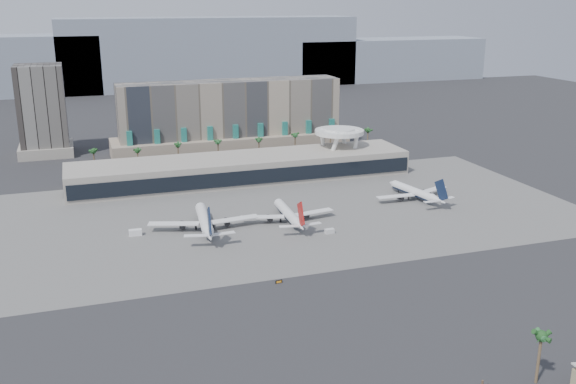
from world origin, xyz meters
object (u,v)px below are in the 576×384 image
object	(u,v)px
service_vehicle_b	(330,231)
service_vehicle_a	(135,233)
airliner_right	(415,192)
airliner_centre	(288,214)
taxiway_sign	(279,282)
airliner_left	(205,220)

from	to	relation	value
service_vehicle_b	service_vehicle_a	bearing A→B (deg)	159.54
airliner_right	service_vehicle_a	bearing A→B (deg)	172.72
airliner_centre	service_vehicle_b	xyz separation A→B (m)	(10.96, -17.75, -2.64)
airliner_centre	airliner_right	xyz separation A→B (m)	(64.44, 11.03, -0.06)
service_vehicle_b	taxiway_sign	world-z (taller)	service_vehicle_b
airliner_centre	service_vehicle_b	bearing A→B (deg)	-56.04
airliner_centre	taxiway_sign	xyz separation A→B (m)	(-21.64, -55.04, -3.03)
service_vehicle_b	taxiway_sign	xyz separation A→B (m)	(-32.61, -37.30, -0.39)
service_vehicle_a	taxiway_sign	world-z (taller)	service_vehicle_a
taxiway_sign	airliner_right	bearing A→B (deg)	30.82
airliner_centre	taxiway_sign	distance (m)	59.22
airliner_left	airliner_right	world-z (taller)	airliner_left
airliner_left	service_vehicle_a	world-z (taller)	airliner_left
airliner_left	airliner_centre	size ratio (longest dim) A/B	1.12
airliner_left	airliner_right	xyz separation A→B (m)	(98.74, 9.60, -0.49)
airliner_left	service_vehicle_a	xyz separation A→B (m)	(-26.68, 2.38, -2.77)
airliner_centre	airliner_left	bearing A→B (deg)	179.88
taxiway_sign	airliner_left	bearing A→B (deg)	95.94
airliner_right	service_vehicle_a	distance (m)	125.65
airliner_right	service_vehicle_b	xyz separation A→B (m)	(-53.47, -28.77, -2.58)
taxiway_sign	service_vehicle_a	bearing A→B (deg)	117.07
airliner_centre	service_vehicle_a	xyz separation A→B (m)	(-60.98, 3.80, -2.35)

